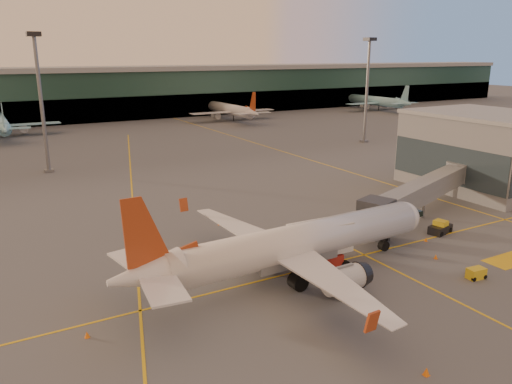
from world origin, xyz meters
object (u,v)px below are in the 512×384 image
gpu_cart (476,273)px  main_airplane (291,245)px  pushback_tug (440,228)px  catering_truck (321,243)px

gpu_cart → main_airplane: bearing=156.1°
gpu_cart → pushback_tug: size_ratio=0.56×
gpu_cart → pushback_tug: (7.41, 10.91, 0.14)m
catering_truck → pushback_tug: catering_truck is taller
main_airplane → pushback_tug: main_airplane is taller
catering_truck → gpu_cart: catering_truck is taller
main_airplane → gpu_cart: main_airplane is taller
catering_truck → pushback_tug: (19.75, 1.35, -2.22)m
main_airplane → pushback_tug: (23.61, 1.68, -2.84)m
main_airplane → catering_truck: bearing=3.0°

